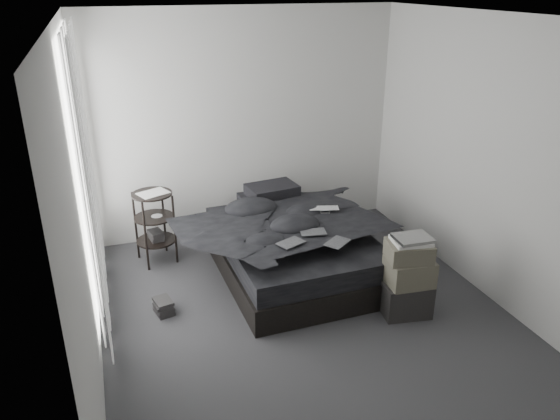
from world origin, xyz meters
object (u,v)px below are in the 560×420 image
object	(u,v)px
side_stand	(155,228)
box_lower	(405,298)
bed	(294,261)
laptop	(325,204)

from	to	relation	value
side_stand	box_lower	bearing A→B (deg)	-40.88
bed	laptop	world-z (taller)	laptop
laptop	box_lower	distance (m)	1.27
box_lower	laptop	bearing A→B (deg)	108.31
side_stand	box_lower	distance (m)	2.70
laptop	side_stand	xyz separation A→B (m)	(-1.68, 0.67, -0.32)
laptop	side_stand	world-z (taller)	side_stand
bed	box_lower	distance (m)	1.26
bed	box_lower	world-z (taller)	box_lower
side_stand	bed	bearing A→B (deg)	-28.90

